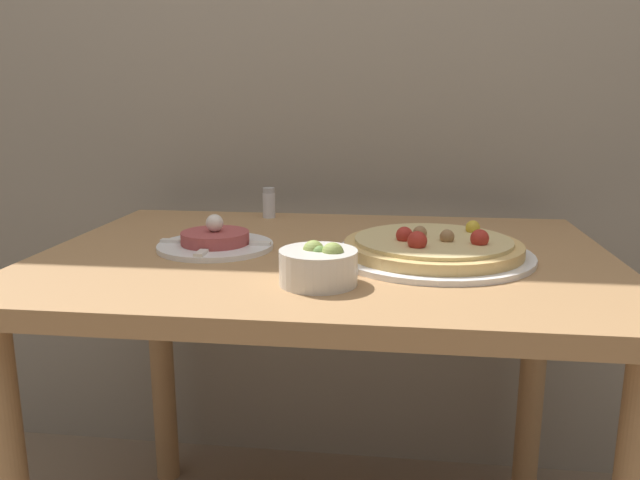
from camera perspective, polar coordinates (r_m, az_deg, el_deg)
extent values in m
cube|color=#AD7F51|center=(1.18, 0.52, -1.86)|extent=(1.06, 0.76, 0.03)
cylinder|color=#AD7F51|center=(1.70, -14.27, -10.37)|extent=(0.06, 0.06, 0.69)
cylinder|color=#AD7F51|center=(1.63, 18.84, -11.78)|extent=(0.06, 0.06, 0.69)
cylinder|color=white|center=(1.14, 10.24, -1.38)|extent=(0.36, 0.36, 0.01)
cylinder|color=#DBB26B|center=(1.14, 10.26, -0.66)|extent=(0.32, 0.32, 0.02)
cylinder|color=#E0C684|center=(1.13, 10.29, -0.02)|extent=(0.28, 0.28, 0.01)
sphere|color=#997047|center=(1.11, 11.54, 0.30)|extent=(0.03, 0.03, 0.03)
sphere|color=gold|center=(1.20, 13.80, 1.12)|extent=(0.03, 0.03, 0.03)
sphere|color=#B22D23|center=(1.10, 14.39, 0.14)|extent=(0.03, 0.03, 0.03)
sphere|color=#B22D23|center=(1.06, 8.88, -0.08)|extent=(0.03, 0.03, 0.03)
sphere|color=#B22D23|center=(1.11, 7.72, 0.45)|extent=(0.03, 0.03, 0.03)
sphere|color=#997047|center=(1.14, 9.12, 0.64)|extent=(0.03, 0.03, 0.03)
cylinder|color=white|center=(1.21, -9.53, -0.55)|extent=(0.22, 0.22, 0.01)
cylinder|color=#A84747|center=(1.20, -9.56, 0.22)|extent=(0.13, 0.13, 0.02)
sphere|color=silver|center=(1.20, -9.61, 1.54)|extent=(0.03, 0.03, 0.03)
cube|color=white|center=(1.18, -5.48, -0.31)|extent=(0.04, 0.02, 0.01)
cube|color=white|center=(1.29, -8.44, 0.69)|extent=(0.02, 0.04, 0.01)
cube|color=white|center=(1.23, -13.45, -0.07)|extent=(0.04, 0.02, 0.01)
cube|color=white|center=(1.12, -10.81, -1.18)|extent=(0.02, 0.04, 0.01)
cylinder|color=silver|center=(0.96, -0.15, -2.50)|extent=(0.12, 0.12, 0.05)
sphere|color=#8EA34C|center=(0.94, 1.18, -1.25)|extent=(0.03, 0.03, 0.03)
sphere|color=#668E42|center=(0.95, -0.09, -1.24)|extent=(0.02, 0.02, 0.02)
sphere|color=#8EA34C|center=(0.96, -0.60, -1.01)|extent=(0.03, 0.03, 0.03)
cylinder|color=silver|center=(1.50, -4.69, 3.19)|extent=(0.03, 0.03, 0.06)
cylinder|color=#B2B2B7|center=(1.49, -4.72, 4.55)|extent=(0.03, 0.03, 0.01)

